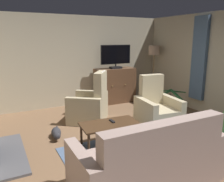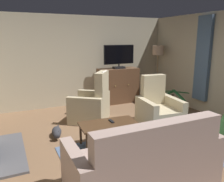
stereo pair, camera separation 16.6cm
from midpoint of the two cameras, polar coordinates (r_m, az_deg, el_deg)
The scene contains 14 objects.
ground_plane at distance 4.48m, azimuth 5.22°, elevation -12.91°, with size 6.00×6.46×0.04m, color brown.
wall_back at distance 6.80m, azimuth -7.41°, elevation 7.37°, with size 6.00×0.10×2.56m, color #B2A88E.
curtain_panel_far at distance 6.43m, azimuth 22.28°, elevation 7.35°, with size 0.10×0.44×2.15m, color slate.
rug_central at distance 4.13m, azimuth 9.40°, elevation -15.01°, with size 2.72×1.74×0.01m, color slate.
tv_cabinet at distance 7.01m, azimuth 2.18°, elevation 1.19°, with size 1.21×0.53×1.05m.
television at distance 6.84m, azimuth 2.45°, elevation 8.63°, with size 0.95×0.20×0.69m.
coffee_table at distance 4.21m, azimuth 0.40°, elevation -8.60°, with size 1.09×0.64×0.43m.
tv_remote at distance 4.27m, azimuth 0.97°, elevation -7.46°, with size 0.17×0.05×0.02m, color black.
sofa_floral at distance 3.18m, azimuth 9.75°, elevation -17.30°, with size 1.99×0.89×1.00m.
armchair_by_fireplace at distance 5.27m, azimuth 12.34°, elevation -4.92°, with size 0.90×0.97×1.12m.
armchair_in_far_corner at distance 5.48m, azimuth -4.18°, elevation -3.64°, with size 1.16×1.17×1.21m.
potted_plant_on_hearth_side at distance 6.38m, azimuth 15.40°, elevation -3.42°, with size 0.84×0.99×0.62m.
cat at distance 4.78m, azimuth -12.56°, elevation -9.93°, with size 0.25×0.68×0.21m.
floor_lamp at distance 7.45m, azimuth 11.96°, elevation 8.40°, with size 0.35×0.35×1.71m.
Camera 2 is at (-1.99, -3.50, 1.93)m, focal length 36.92 mm.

